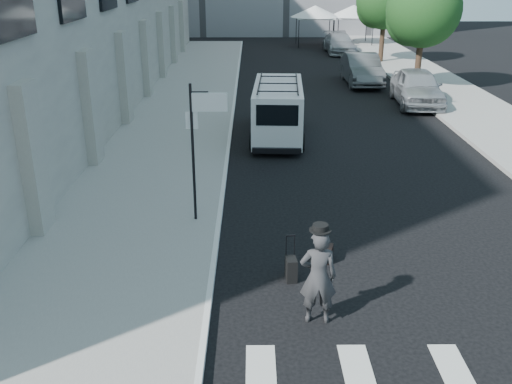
{
  "coord_description": "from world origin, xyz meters",
  "views": [
    {
      "loc": [
        -1.13,
        -10.23,
        6.25
      ],
      "look_at": [
        -1.05,
        2.17,
        1.3
      ],
      "focal_mm": 40.0,
      "sensor_mm": 36.0,
      "label": 1
    }
  ],
  "objects_px": {
    "parked_car_a": "(417,87)",
    "parked_car_c": "(339,43)",
    "suitcase": "(291,269)",
    "cargo_van": "(278,110)",
    "businessman": "(318,277)",
    "parked_car_b": "(362,69)",
    "briefcase": "(329,254)"
  },
  "relations": [
    {
      "from": "briefcase",
      "to": "parked_car_b",
      "type": "relative_size",
      "value": 0.09
    },
    {
      "from": "businessman",
      "to": "suitcase",
      "type": "relative_size",
      "value": 1.91
    },
    {
      "from": "parked_car_a",
      "to": "parked_car_c",
      "type": "height_order",
      "value": "parked_car_a"
    },
    {
      "from": "parked_car_a",
      "to": "businessman",
      "type": "bearing_deg",
      "value": -106.6
    },
    {
      "from": "suitcase",
      "to": "parked_car_b",
      "type": "height_order",
      "value": "parked_car_b"
    },
    {
      "from": "parked_car_a",
      "to": "briefcase",
      "type": "bearing_deg",
      "value": -107.68
    },
    {
      "from": "cargo_van",
      "to": "parked_car_b",
      "type": "xyz_separation_m",
      "value": [
        5.15,
        10.58,
        -0.26
      ]
    },
    {
      "from": "parked_car_c",
      "to": "parked_car_a",
      "type": "bearing_deg",
      "value": -87.5
    },
    {
      "from": "businessman",
      "to": "parked_car_b",
      "type": "distance_m",
      "value": 23.43
    },
    {
      "from": "parked_car_a",
      "to": "cargo_van",
      "type": "bearing_deg",
      "value": -137.53
    },
    {
      "from": "parked_car_b",
      "to": "parked_car_c",
      "type": "relative_size",
      "value": 1.0
    },
    {
      "from": "cargo_van",
      "to": "parked_car_c",
      "type": "xyz_separation_m",
      "value": [
        5.61,
        22.66,
        -0.36
      ]
    },
    {
      "from": "parked_car_a",
      "to": "parked_car_b",
      "type": "xyz_separation_m",
      "value": [
        -1.7,
        5.11,
        -0.02
      ]
    },
    {
      "from": "businessman",
      "to": "parked_car_b",
      "type": "relative_size",
      "value": 0.37
    },
    {
      "from": "parked_car_a",
      "to": "parked_car_b",
      "type": "height_order",
      "value": "parked_car_a"
    },
    {
      "from": "cargo_van",
      "to": "businessman",
      "type": "bearing_deg",
      "value": -85.89
    },
    {
      "from": "cargo_van",
      "to": "parked_car_b",
      "type": "relative_size",
      "value": 1.1
    },
    {
      "from": "cargo_van",
      "to": "parked_car_b",
      "type": "distance_m",
      "value": 11.77
    },
    {
      "from": "businessman",
      "to": "briefcase",
      "type": "distance_m",
      "value": 2.52
    },
    {
      "from": "businessman",
      "to": "suitcase",
      "type": "distance_m",
      "value": 1.69
    },
    {
      "from": "businessman",
      "to": "parked_car_b",
      "type": "xyz_separation_m",
      "value": [
        4.93,
        22.9,
        -0.11
      ]
    },
    {
      "from": "suitcase",
      "to": "cargo_van",
      "type": "height_order",
      "value": "cargo_van"
    },
    {
      "from": "briefcase",
      "to": "businessman",
      "type": "bearing_deg",
      "value": -87.38
    },
    {
      "from": "suitcase",
      "to": "cargo_van",
      "type": "distance_m",
      "value": 10.86
    },
    {
      "from": "businessman",
      "to": "parked_car_c",
      "type": "bearing_deg",
      "value": -96.3
    },
    {
      "from": "parked_car_a",
      "to": "parked_car_b",
      "type": "bearing_deg",
      "value": 112.27
    },
    {
      "from": "suitcase",
      "to": "parked_car_c",
      "type": "relative_size",
      "value": 0.2
    },
    {
      "from": "parked_car_a",
      "to": "parked_car_b",
      "type": "distance_m",
      "value": 5.38
    },
    {
      "from": "suitcase",
      "to": "parked_car_c",
      "type": "xyz_separation_m",
      "value": [
        5.78,
        33.48,
        0.47
      ]
    },
    {
      "from": "businessman",
      "to": "cargo_van",
      "type": "distance_m",
      "value": 12.33
    },
    {
      "from": "parked_car_b",
      "to": "parked_car_a",
      "type": "bearing_deg",
      "value": -71.15
    },
    {
      "from": "cargo_van",
      "to": "parked_car_c",
      "type": "height_order",
      "value": "cargo_van"
    }
  ]
}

